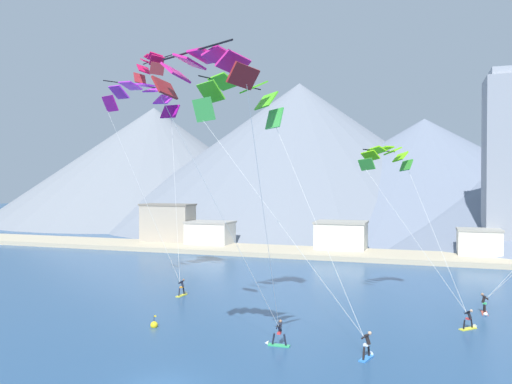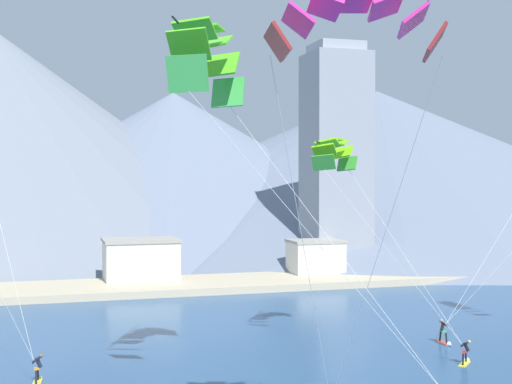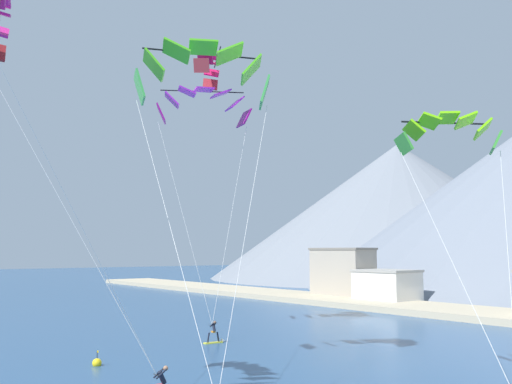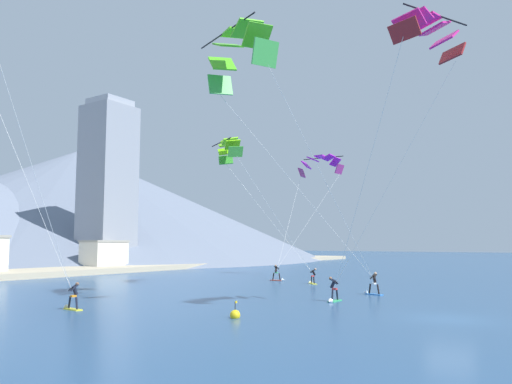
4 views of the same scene
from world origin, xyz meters
The scene contains 20 objects.
kitesurfer_near_lead centered at (-8.73, 19.87, 0.50)m, with size 0.63×1.77×1.72m.
kitesurfer_near_trail centered at (17.92, 21.46, 0.53)m, with size 0.58×1.74×1.77m.
kitesurfer_mid_center centered at (3.86, 8.47, 0.53)m, with size 1.75×0.67×1.75m.
kitesurfer_far_left centered at (16.43, 16.59, 0.43)m, with size 1.51×1.52×1.60m.
kitesurfer_far_right centered at (9.87, 7.94, 0.56)m, with size 0.87×1.78×1.81m.
parafoil_kite_near_lead centered at (-14.52, 22.22, 19.81)m, with size 8.36×8.34×19.81m.
parafoil_kite_mid_center centered at (1.98, 1.07, 16.77)m, with size 6.30×9.11×16.37m.
parafoil_kite_far_left centered at (9.96, 22.08, 13.09)m, with size 8.44×8.16×12.79m.
parafoil_kite_far_right centered at (-0.51, 13.39, 17.52)m, with size 12.73×9.50×17.61m.
parafoil_kite_distant_high_outer centered at (-13.49, 22.09, 22.90)m, with size 5.63×4.84×2.53m.
race_marker_buoy centered at (-5.97, 9.62, 0.16)m, with size 0.56×0.56×1.02m.
shoreline_strip centered at (0.00, 50.35, 0.35)m, with size 180.00×10.00×0.70m, color #BCAD8E.
shore_building_harbour_front centered at (-28.91, 54.18, 3.61)m, with size 9.20×4.38×7.20m.
shore_building_promenade_mid centered at (20.68, 53.02, 2.21)m, with size 5.90×4.35×4.39m.
shore_building_quay_east centered at (1.26, 53.75, 2.48)m, with size 7.83×6.01×4.93m.
shore_building_quay_west centered at (-20.58, 53.50, 2.22)m, with size 7.52×5.44×4.42m.
highrise_tower centered at (25.29, 58.25, 13.53)m, with size 7.00×7.00×27.48m.
mountain_peak_central_summit centered at (-64.90, 112.14, 16.97)m, with size 94.98×94.98×33.95m.
mountain_peak_east_shoulder centered at (13.59, 105.03, 13.26)m, with size 90.97×90.97×26.52m.
mountain_peak_far_spur centered at (-18.41, 108.61, 18.90)m, with size 104.86×104.86×37.80m.
Camera 1 is at (12.92, -23.13, 10.73)m, focal length 35.00 mm.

